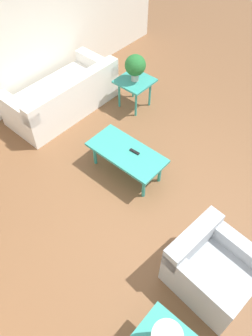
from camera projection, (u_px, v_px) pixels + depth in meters
The scene contains 8 objects.
ground_plane at pixel (152, 190), 4.86m from camera, with size 14.00×14.00×0.00m, color brown.
wall_right at pixel (4, 35), 5.14m from camera, with size 0.12×7.20×2.70m.
sofa at pixel (64, 97), 5.83m from camera, with size 0.93×2.00×0.76m.
armchair at pixel (211, 269), 3.75m from camera, with size 0.98×0.91×0.72m.
coffee_table at pixel (127, 154), 4.78m from camera, with size 1.16×0.57×0.45m.
side_table_plant at pixel (135, 84), 5.77m from camera, with size 0.58×0.58×0.56m.
potted_plant at pixel (135, 66), 5.49m from camera, with size 0.36×0.36×0.47m.
remote_control at pixel (135, 152), 4.73m from camera, with size 0.16×0.05×0.02m.
Camera 1 is at (-1.63, 2.44, 3.90)m, focal length 35.00 mm.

